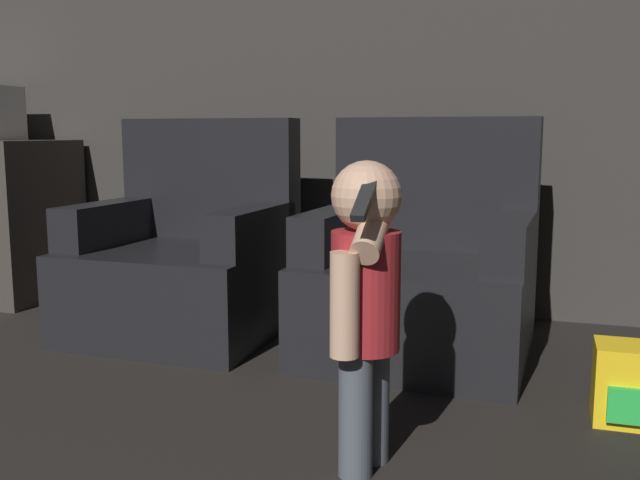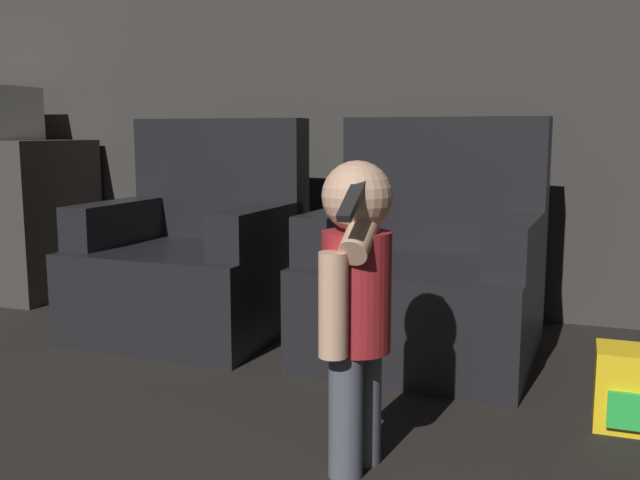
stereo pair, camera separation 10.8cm
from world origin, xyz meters
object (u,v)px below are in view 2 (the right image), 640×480
at_px(armchair_right, 426,277).
at_px(toy_backpack, 636,390).
at_px(armchair_left, 194,261).
at_px(person_toddler, 356,292).

bearing_deg(armchair_right, toy_backpack, -31.45).
height_order(armchair_left, armchair_right, same).
xyz_separation_m(armchair_right, person_toddler, (0.03, -1.13, 0.18)).
relative_size(armchair_left, toy_backpack, 3.89).
distance_m(person_toddler, toy_backpack, 1.04).
distance_m(armchair_right, person_toddler, 1.14).
distance_m(armchair_right, toy_backpack, 0.99).
relative_size(armchair_left, armchair_right, 1.00).
height_order(armchair_right, toy_backpack, armchair_right).
bearing_deg(armchair_right, person_toddler, -85.61).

